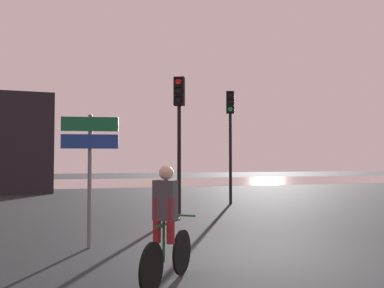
{
  "coord_description": "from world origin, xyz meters",
  "views": [
    {
      "loc": [
        -3.55,
        -6.8,
        1.66
      ],
      "look_at": [
        0.5,
        5.0,
        2.2
      ],
      "focal_mm": 40.0,
      "sensor_mm": 36.0,
      "label": 1
    }
  ],
  "objects_px": {
    "traffic_light_far_right": "(230,126)",
    "direction_sign_post": "(90,156)",
    "traffic_light_center": "(179,119)",
    "cyclist": "(166,224)"
  },
  "relations": [
    {
      "from": "traffic_light_center",
      "to": "direction_sign_post",
      "type": "bearing_deg",
      "value": 83.08
    },
    {
      "from": "traffic_light_center",
      "to": "direction_sign_post",
      "type": "relative_size",
      "value": 1.67
    },
    {
      "from": "direction_sign_post",
      "to": "cyclist",
      "type": "height_order",
      "value": "direction_sign_post"
    },
    {
      "from": "traffic_light_far_right",
      "to": "cyclist",
      "type": "bearing_deg",
      "value": 86.38
    },
    {
      "from": "traffic_light_far_right",
      "to": "direction_sign_post",
      "type": "height_order",
      "value": "traffic_light_far_right"
    },
    {
      "from": "traffic_light_far_right",
      "to": "direction_sign_post",
      "type": "distance_m",
      "value": 9.66
    },
    {
      "from": "direction_sign_post",
      "to": "cyclist",
      "type": "relative_size",
      "value": 1.6
    },
    {
      "from": "traffic_light_center",
      "to": "cyclist",
      "type": "bearing_deg",
      "value": 101.23
    },
    {
      "from": "traffic_light_far_right",
      "to": "direction_sign_post",
      "type": "relative_size",
      "value": 1.75
    },
    {
      "from": "traffic_light_center",
      "to": "cyclist",
      "type": "relative_size",
      "value": 2.68
    }
  ]
}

